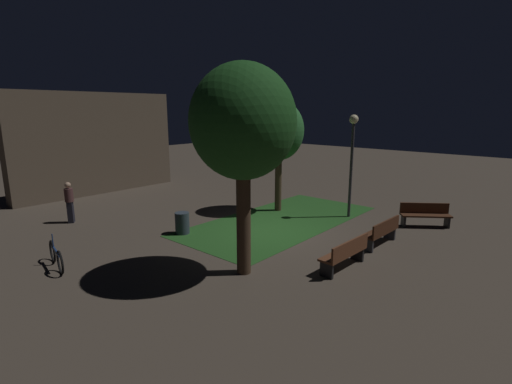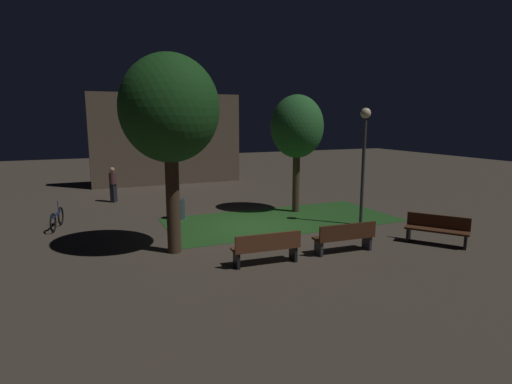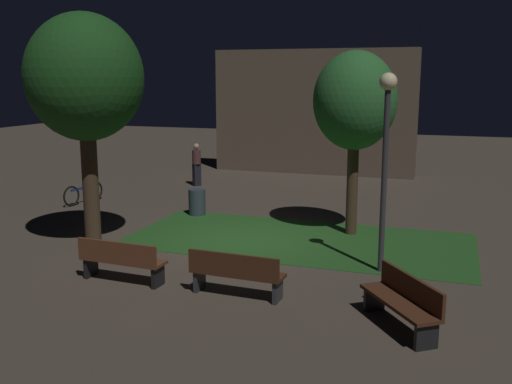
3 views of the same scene
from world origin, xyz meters
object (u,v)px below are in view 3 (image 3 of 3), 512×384
at_px(lamp_post_near_wall, 386,137).
at_px(bench_corner, 236,272).
at_px(bench_near_trees, 403,300).
at_px(pedestrian, 197,164).
at_px(trash_bin, 197,202).
at_px(tree_near_wall, 355,102).
at_px(bicycle, 84,193).
at_px(tree_left_canopy, 85,80).
at_px(bench_lawn_edge, 121,259).

bearing_deg(lamp_post_near_wall, bench_corner, -134.97).
relative_size(bench_near_trees, lamp_post_near_wall, 0.42).
bearing_deg(pedestrian, bench_corner, -61.91).
bearing_deg(bench_corner, trash_bin, 120.56).
xyz_separation_m(tree_near_wall, pedestrian, (-6.72, 5.04, -2.58)).
relative_size(bench_corner, bicycle, 1.09).
distance_m(bench_near_trees, tree_near_wall, 6.58).
relative_size(bench_corner, trash_bin, 2.35).
relative_size(tree_left_canopy, bicycle, 3.30).
relative_size(lamp_post_near_wall, pedestrian, 2.57).
xyz_separation_m(bench_lawn_edge, tree_left_canopy, (-1.99, 1.98, 3.51)).
bearing_deg(tree_left_canopy, bench_near_trees, -17.62).
relative_size(lamp_post_near_wall, trash_bin, 5.34).
distance_m(trash_bin, pedestrian, 4.83).
bearing_deg(bench_lawn_edge, pedestrian, 106.39).
height_order(bench_lawn_edge, trash_bin, bench_lawn_edge).
distance_m(lamp_post_near_wall, pedestrian, 11.27).
relative_size(bench_near_trees, pedestrian, 1.08).
height_order(bench_near_trees, bicycle, bicycle).
distance_m(bench_lawn_edge, bench_near_trees, 5.53).
relative_size(bench_near_trees, trash_bin, 2.23).
xyz_separation_m(tree_left_canopy, lamp_post_near_wall, (6.82, 0.39, -1.14)).
xyz_separation_m(bench_lawn_edge, bench_corner, (2.45, -0.00, 0.00)).
distance_m(tree_near_wall, trash_bin, 5.65).
height_order(bench_lawn_edge, bench_near_trees, same).
xyz_separation_m(bench_lawn_edge, bench_near_trees, (5.52, -0.40, 0.00)).
xyz_separation_m(bench_near_trees, pedestrian, (-8.53, 10.64, 0.37)).
xyz_separation_m(trash_bin, bicycle, (-4.18, 0.30, -0.04)).
relative_size(tree_near_wall, lamp_post_near_wall, 1.14).
height_order(tree_near_wall, tree_left_canopy, tree_left_canopy).
xyz_separation_m(tree_left_canopy, trash_bin, (0.98, 3.88, -3.61)).
relative_size(bench_near_trees, bicycle, 1.04).
height_order(trash_bin, bicycle, bicycle).
bearing_deg(tree_left_canopy, bench_lawn_edge, -44.87).
bearing_deg(trash_bin, bicycle, 175.92).
relative_size(bench_corner, tree_left_canopy, 0.33).
relative_size(bench_lawn_edge, bicycle, 1.09).
relative_size(bench_lawn_edge, tree_near_wall, 0.39).
bearing_deg(trash_bin, bench_corner, -59.44).
relative_size(bench_lawn_edge, lamp_post_near_wall, 0.44).
relative_size(tree_near_wall, bicycle, 2.83).
bearing_deg(tree_left_canopy, lamp_post_near_wall, 3.30).
bearing_deg(trash_bin, bench_near_trees, -43.82).
height_order(bench_near_trees, trash_bin, bench_near_trees).
xyz_separation_m(trash_bin, pedestrian, (-2.00, 4.37, 0.46)).
bearing_deg(tree_near_wall, trash_bin, 171.94).
bearing_deg(pedestrian, tree_near_wall, -36.86).
distance_m(trash_bin, bicycle, 4.19).
height_order(lamp_post_near_wall, pedestrian, lamp_post_near_wall).
xyz_separation_m(bench_near_trees, trash_bin, (-6.53, 6.27, -0.09)).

